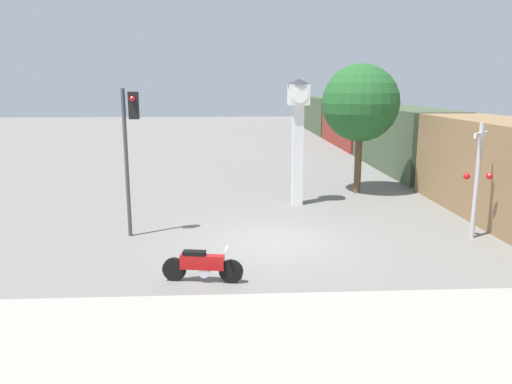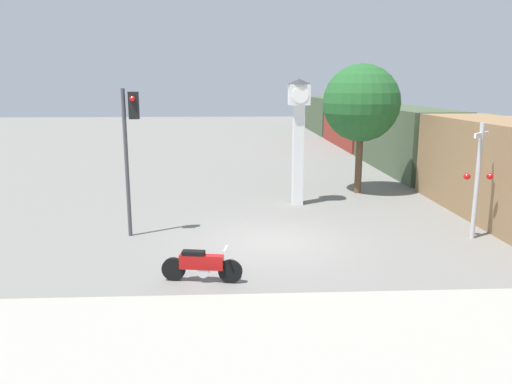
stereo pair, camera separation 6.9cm
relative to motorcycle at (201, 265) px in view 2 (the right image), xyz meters
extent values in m
plane|color=slate|center=(2.03, 3.03, -0.41)|extent=(120.00, 120.00, 0.00)
cube|color=#9E998E|center=(2.03, -4.00, -0.36)|extent=(36.00, 6.00, 0.10)
cylinder|color=black|center=(0.68, -0.11, -0.13)|extent=(0.58, 0.18, 0.57)
cylinder|color=black|center=(-0.67, 0.11, -0.13)|extent=(0.58, 0.18, 0.57)
cube|color=#B71414|center=(0.01, 0.00, 0.08)|extent=(1.07, 0.37, 0.34)
cube|color=black|center=(-0.18, 0.03, 0.30)|extent=(0.56, 0.30, 0.10)
cylinder|color=silver|center=(0.05, -0.01, -0.16)|extent=(0.29, 0.23, 0.27)
cube|color=silver|center=(0.58, -0.09, 0.43)|extent=(0.12, 0.42, 0.04)
cube|color=white|center=(3.32, 7.77, 1.52)|extent=(0.40, 0.40, 3.86)
cube|color=white|center=(3.32, 7.77, 3.83)|extent=(0.77, 0.77, 0.77)
cylinder|color=white|center=(3.32, 7.38, 3.83)|extent=(0.61, 0.02, 0.61)
cone|color=#333338|center=(3.32, 7.77, 4.32)|extent=(0.92, 0.92, 0.20)
cube|color=#425138|center=(10.28, 15.90, 1.29)|extent=(2.80, 10.59, 3.40)
cube|color=maroon|center=(10.28, 27.09, 1.29)|extent=(2.80, 10.59, 3.40)
cube|color=#425138|center=(10.28, 38.28, 1.29)|extent=(2.80, 10.59, 3.40)
cylinder|color=#47474C|center=(-2.43, 3.85, 1.84)|extent=(0.12, 0.12, 4.51)
cube|color=black|center=(-2.13, 3.85, 3.60)|extent=(0.28, 0.24, 0.80)
sphere|color=red|center=(-2.13, 3.70, 3.80)|extent=(0.16, 0.16, 0.16)
cylinder|color=#B7B7BC|center=(8.10, 3.07, 1.35)|extent=(0.14, 0.14, 3.52)
cube|color=white|center=(8.10, 3.07, 2.76)|extent=(0.82, 0.82, 0.14)
sphere|color=red|center=(7.75, 3.02, 1.52)|extent=(0.20, 0.20, 0.20)
sphere|color=red|center=(8.45, 3.02, 1.52)|extent=(0.20, 0.20, 0.20)
cylinder|color=brown|center=(6.23, 9.77, 0.87)|extent=(0.30, 0.30, 2.56)
sphere|color=#235B28|center=(6.23, 9.77, 3.45)|extent=(3.25, 3.25, 3.25)
camera|label=1|loc=(0.67, -11.26, 4.20)|focal=35.00mm
camera|label=2|loc=(0.73, -11.26, 4.20)|focal=35.00mm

